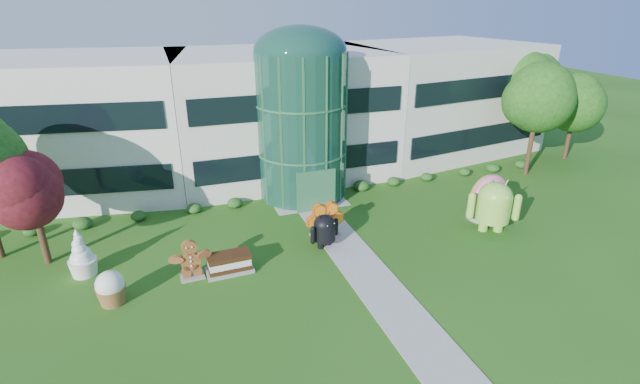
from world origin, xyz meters
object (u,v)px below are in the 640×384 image
object	(u,v)px
android_green	(494,203)
gingerbread	(190,259)
donut	(487,196)
android_black	(325,228)

from	to	relation	value
android_green	gingerbread	world-z (taller)	android_green
donut	gingerbread	world-z (taller)	donut
gingerbread	android_green	bearing A→B (deg)	-5.40
android_green	donut	bearing A→B (deg)	88.77
android_black	gingerbread	world-z (taller)	android_black
donut	gingerbread	distance (m)	18.23
android_green	android_black	size ratio (longest dim) A/B	1.60
android_green	gingerbread	size ratio (longest dim) A/B	1.58
android_green	donut	xyz separation A→B (m)	(0.79, 1.61, -0.32)
donut	gingerbread	xyz separation A→B (m)	(-18.20, -0.91, -0.43)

